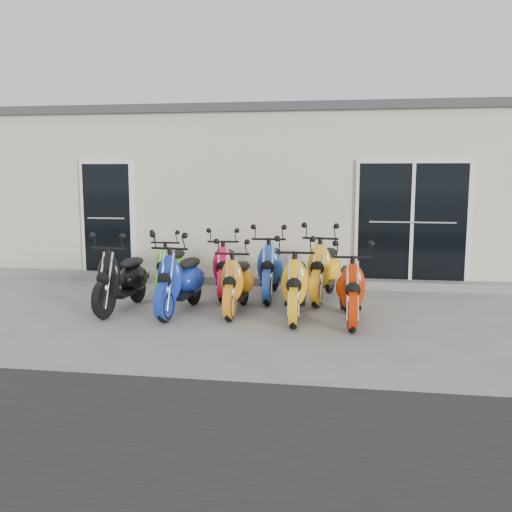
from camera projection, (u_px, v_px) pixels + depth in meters
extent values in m
plane|color=gray|center=(250.00, 310.00, 8.73)|extent=(80.00, 80.00, 0.00)
cube|color=beige|center=(286.00, 193.00, 13.58)|extent=(14.00, 6.00, 3.20)
cube|color=#3F3F42|center=(287.00, 121.00, 13.33)|extent=(14.20, 6.20, 0.16)
cube|color=gray|center=(268.00, 281.00, 10.69)|extent=(14.00, 0.40, 0.15)
cube|color=black|center=(107.00, 215.00, 11.16)|extent=(1.07, 0.08, 2.22)
cube|color=black|center=(412.00, 219.00, 10.26)|extent=(2.02, 0.08, 2.22)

